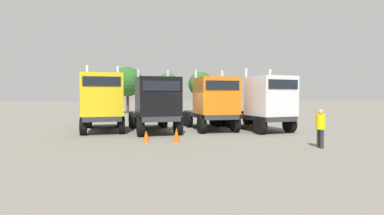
{
  "coord_description": "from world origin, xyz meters",
  "views": [
    {
      "loc": [
        -1.59,
        -17.25,
        2.35
      ],
      "look_at": [
        0.82,
        2.39,
        1.5
      ],
      "focal_mm": 26.94,
      "sensor_mm": 36.0,
      "label": 1
    }
  ],
  "objects_px": {
    "semi_truck_orange": "(213,103)",
    "traffic_cone_mid": "(176,135)",
    "semi_truck_yellow": "(103,103)",
    "semi_truck_black": "(155,104)",
    "traffic_cone_near": "(146,136)",
    "visitor_in_hivis": "(321,126)",
    "semi_truck_white": "(264,103)"
  },
  "relations": [
    {
      "from": "semi_truck_black",
      "to": "traffic_cone_mid",
      "type": "relative_size",
      "value": 9.63
    },
    {
      "from": "semi_truck_white",
      "to": "traffic_cone_near",
      "type": "distance_m",
      "value": 8.34
    },
    {
      "from": "semi_truck_orange",
      "to": "semi_truck_white",
      "type": "distance_m",
      "value": 3.34
    },
    {
      "from": "semi_truck_yellow",
      "to": "semi_truck_black",
      "type": "relative_size",
      "value": 0.96
    },
    {
      "from": "semi_truck_yellow",
      "to": "traffic_cone_near",
      "type": "bearing_deg",
      "value": 25.69
    },
    {
      "from": "semi_truck_black",
      "to": "traffic_cone_mid",
      "type": "bearing_deg",
      "value": 6.41
    },
    {
      "from": "semi_truck_black",
      "to": "visitor_in_hivis",
      "type": "relative_size",
      "value": 3.92
    },
    {
      "from": "traffic_cone_near",
      "to": "semi_truck_black",
      "type": "bearing_deg",
      "value": 82.07
    },
    {
      "from": "semi_truck_yellow",
      "to": "semi_truck_orange",
      "type": "bearing_deg",
      "value": 80.63
    },
    {
      "from": "semi_truck_black",
      "to": "traffic_cone_near",
      "type": "distance_m",
      "value": 3.68
    },
    {
      "from": "semi_truck_black",
      "to": "semi_truck_orange",
      "type": "xyz_separation_m",
      "value": [
        3.78,
        0.75,
        0.06
      ]
    },
    {
      "from": "traffic_cone_mid",
      "to": "semi_truck_yellow",
      "type": "bearing_deg",
      "value": 135.11
    },
    {
      "from": "traffic_cone_mid",
      "to": "visitor_in_hivis",
      "type": "bearing_deg",
      "value": -21.6
    },
    {
      "from": "traffic_cone_mid",
      "to": "semi_truck_orange",
      "type": "bearing_deg",
      "value": 57.57
    },
    {
      "from": "visitor_in_hivis",
      "to": "semi_truck_yellow",
      "type": "bearing_deg",
      "value": -29.56
    },
    {
      "from": "semi_truck_orange",
      "to": "traffic_cone_mid",
      "type": "relative_size",
      "value": 8.69
    },
    {
      "from": "semi_truck_yellow",
      "to": "traffic_cone_mid",
      "type": "bearing_deg",
      "value": 36.35
    },
    {
      "from": "traffic_cone_mid",
      "to": "semi_truck_white",
      "type": "bearing_deg",
      "value": 30.56
    },
    {
      "from": "semi_truck_black",
      "to": "traffic_cone_mid",
      "type": "xyz_separation_m",
      "value": [
        1.06,
        -3.52,
        -1.45
      ]
    },
    {
      "from": "semi_truck_white",
      "to": "visitor_in_hivis",
      "type": "relative_size",
      "value": 3.74
    },
    {
      "from": "semi_truck_black",
      "to": "visitor_in_hivis",
      "type": "distance_m",
      "value": 9.5
    },
    {
      "from": "semi_truck_white",
      "to": "traffic_cone_near",
      "type": "height_order",
      "value": "semi_truck_white"
    },
    {
      "from": "semi_truck_yellow",
      "to": "semi_truck_black",
      "type": "xyz_separation_m",
      "value": [
        3.31,
        -0.82,
        -0.09
      ]
    },
    {
      "from": "semi_truck_orange",
      "to": "traffic_cone_near",
      "type": "relative_size",
      "value": 10.66
    },
    {
      "from": "semi_truck_orange",
      "to": "traffic_cone_near",
      "type": "distance_m",
      "value": 6.08
    },
    {
      "from": "semi_truck_black",
      "to": "semi_truck_white",
      "type": "height_order",
      "value": "semi_truck_white"
    },
    {
      "from": "semi_truck_yellow",
      "to": "semi_truck_black",
      "type": "height_order",
      "value": "semi_truck_yellow"
    },
    {
      "from": "semi_truck_yellow",
      "to": "semi_truck_orange",
      "type": "distance_m",
      "value": 7.08
    },
    {
      "from": "semi_truck_yellow",
      "to": "traffic_cone_mid",
      "type": "xyz_separation_m",
      "value": [
        4.37,
        -4.35,
        -1.53
      ]
    },
    {
      "from": "semi_truck_white",
      "to": "visitor_in_hivis",
      "type": "bearing_deg",
      "value": -11.58
    },
    {
      "from": "semi_truck_orange",
      "to": "semi_truck_black",
      "type": "bearing_deg",
      "value": -85.47
    },
    {
      "from": "semi_truck_yellow",
      "to": "semi_truck_white",
      "type": "relative_size",
      "value": 1.0
    }
  ]
}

